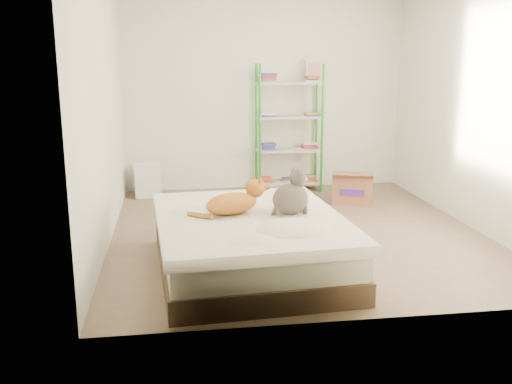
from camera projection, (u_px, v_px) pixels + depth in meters
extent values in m
cube|color=#876D55|center=(295.00, 231.00, 6.02)|extent=(3.80, 4.20, 0.01)
cube|color=white|center=(264.00, 94.00, 7.73)|extent=(3.80, 0.01, 2.60)
cube|color=white|center=(367.00, 136.00, 3.69)|extent=(3.80, 0.01, 2.60)
cube|color=white|center=(103.00, 110.00, 5.45)|extent=(0.01, 4.20, 2.60)
cube|color=white|center=(474.00, 105.00, 5.98)|extent=(0.01, 4.20, 2.60)
cube|color=#513D23|center=(250.00, 260.00, 4.90)|extent=(1.63, 1.98, 0.19)
cube|color=#F3EFC8|center=(249.00, 238.00, 4.85)|extent=(1.58, 1.92, 0.21)
cube|color=white|center=(249.00, 221.00, 4.82)|extent=(1.66, 2.02, 0.09)
cylinder|color=green|center=(260.00, 130.00, 7.46)|extent=(0.04, 0.04, 1.70)
cylinder|color=green|center=(256.00, 127.00, 7.77)|extent=(0.04, 0.04, 1.70)
cylinder|color=green|center=(322.00, 129.00, 7.58)|extent=(0.04, 0.04, 1.70)
cylinder|color=green|center=(316.00, 126.00, 7.88)|extent=(0.04, 0.04, 1.70)
cube|color=beige|center=(288.00, 182.00, 7.85)|extent=(0.86, 0.34, 0.02)
cube|color=beige|center=(289.00, 150.00, 7.74)|extent=(0.86, 0.34, 0.02)
cube|color=beige|center=(289.00, 117.00, 7.64)|extent=(0.86, 0.34, 0.02)
cube|color=beige|center=(289.00, 83.00, 7.53)|extent=(0.86, 0.34, 0.02)
cube|color=#B52D43|center=(267.00, 179.00, 7.79)|extent=(0.20, 0.16, 0.09)
cube|color=#B52D43|center=(288.00, 178.00, 7.83)|extent=(0.20, 0.16, 0.09)
cube|color=#B52D43|center=(309.00, 178.00, 7.87)|extent=(0.20, 0.16, 0.09)
cube|color=#B52D43|center=(267.00, 147.00, 7.69)|extent=(0.20, 0.16, 0.09)
cube|color=#B52D43|center=(310.00, 146.00, 7.77)|extent=(0.20, 0.16, 0.09)
cube|color=#B52D43|center=(267.00, 113.00, 7.58)|extent=(0.20, 0.16, 0.09)
cube|color=#B52D43|center=(311.00, 112.00, 7.66)|extent=(0.20, 0.16, 0.09)
cube|color=#B52D43|center=(267.00, 79.00, 7.47)|extent=(0.20, 0.16, 0.09)
cube|color=#B52D43|center=(312.00, 78.00, 7.56)|extent=(0.20, 0.16, 0.09)
cube|color=silver|center=(314.00, 71.00, 7.59)|extent=(0.22, 0.08, 0.28)
cube|color=red|center=(314.00, 71.00, 7.58)|extent=(0.17, 0.05, 0.21)
cube|color=#B0704F|center=(352.00, 188.00, 7.19)|extent=(0.59, 0.53, 0.35)
cube|color=#4B2597|center=(362.00, 192.00, 7.01)|extent=(0.29, 0.10, 0.08)
cube|color=#B0704F|center=(357.00, 178.00, 6.97)|extent=(0.52, 0.29, 0.11)
cube|color=white|center=(147.00, 182.00, 7.48)|extent=(0.36, 0.32, 0.38)
cube|color=white|center=(147.00, 166.00, 7.43)|extent=(0.39, 0.35, 0.03)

